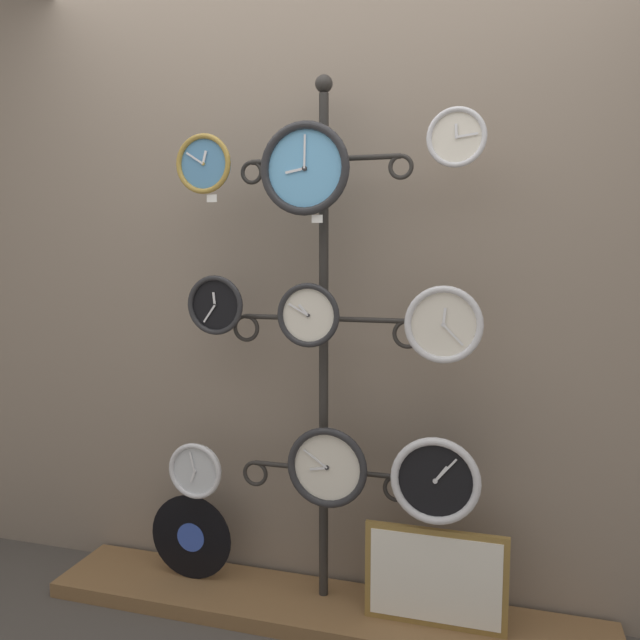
% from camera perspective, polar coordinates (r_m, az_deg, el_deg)
% --- Properties ---
extents(shop_wall, '(4.40, 0.04, 2.80)m').
position_cam_1_polar(shop_wall, '(2.50, 1.36, 5.98)').
color(shop_wall, gray).
rests_on(shop_wall, ground_plane).
extents(low_shelf, '(2.20, 0.36, 0.06)m').
position_cam_1_polar(low_shelf, '(2.67, -0.07, -24.93)').
color(low_shelf, brown).
rests_on(low_shelf, ground_plane).
extents(display_stand, '(0.74, 0.43, 2.05)m').
position_cam_1_polar(display_stand, '(2.47, 0.33, -12.64)').
color(display_stand, '#282623').
rests_on(display_stand, ground_plane).
extents(clock_top_left, '(0.22, 0.04, 0.22)m').
position_cam_1_polar(clock_top_left, '(2.42, -10.56, 13.85)').
color(clock_top_left, '#4C84B2').
extents(clock_top_center, '(0.33, 0.04, 0.33)m').
position_cam_1_polar(clock_top_center, '(2.25, -1.39, 13.67)').
color(clock_top_center, '#60A8DB').
extents(clock_top_right, '(0.20, 0.04, 0.20)m').
position_cam_1_polar(clock_top_right, '(2.20, 12.38, 15.99)').
color(clock_top_right, silver).
extents(clock_middle_left, '(0.23, 0.04, 0.23)m').
position_cam_1_polar(clock_middle_left, '(2.42, -9.50, 1.36)').
color(clock_middle_left, black).
extents(clock_middle_center, '(0.24, 0.04, 0.24)m').
position_cam_1_polar(clock_middle_center, '(2.26, -1.04, 0.45)').
color(clock_middle_center, silver).
extents(clock_middle_right, '(0.27, 0.04, 0.27)m').
position_cam_1_polar(clock_middle_right, '(2.17, 11.23, -0.41)').
color(clock_middle_right, silver).
extents(clock_bottom_left, '(0.23, 0.04, 0.23)m').
position_cam_1_polar(clock_bottom_left, '(2.59, -11.31, -13.34)').
color(clock_bottom_left, silver).
extents(clock_bottom_center, '(0.31, 0.04, 0.31)m').
position_cam_1_polar(clock_bottom_center, '(2.37, 0.67, -13.31)').
color(clock_bottom_center, silver).
extents(clock_bottom_right, '(0.32, 0.04, 0.32)m').
position_cam_1_polar(clock_bottom_right, '(2.30, 10.50, -14.24)').
color(clock_bottom_right, black).
extents(vinyl_record, '(0.36, 0.01, 0.36)m').
position_cam_1_polar(vinyl_record, '(2.78, -11.71, -18.86)').
color(vinyl_record, black).
rests_on(vinyl_record, low_shelf).
extents(picture_frame, '(0.51, 0.02, 0.37)m').
position_cam_1_polar(picture_frame, '(2.46, 10.47, -22.19)').
color(picture_frame, olive).
rests_on(picture_frame, low_shelf).
extents(price_tag_upper, '(0.04, 0.00, 0.03)m').
position_cam_1_polar(price_tag_upper, '(2.39, -9.87, 10.90)').
color(price_tag_upper, white).
extents(price_tag_mid, '(0.04, 0.00, 0.03)m').
position_cam_1_polar(price_tag_mid, '(2.22, -0.27, 9.24)').
color(price_tag_mid, white).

